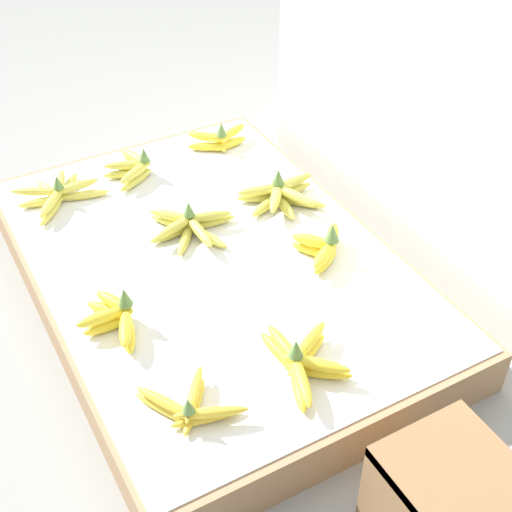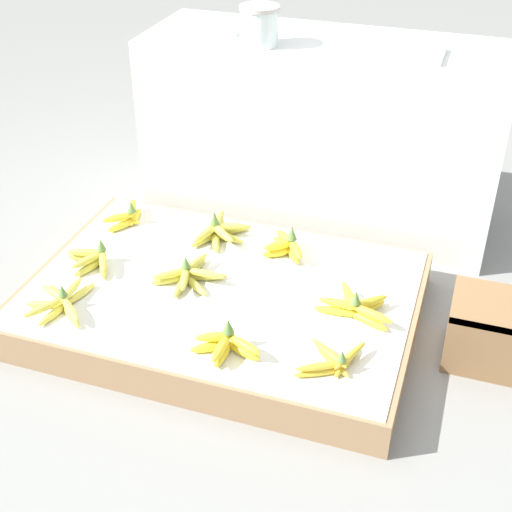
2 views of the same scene
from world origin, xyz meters
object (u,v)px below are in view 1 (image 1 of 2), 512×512
(banana_bunch_front_midright, at_px, (115,318))
(banana_bunch_back_midright, at_px, (324,246))
(banana_bunch_middle_right, at_px, (302,361))
(banana_bunch_back_midleft, at_px, (281,195))
(banana_bunch_middle_left, at_px, (134,167))
(banana_bunch_middle_midleft, at_px, (189,226))
(banana_bunch_front_right, at_px, (189,407))
(banana_bunch_front_left, at_px, (58,194))
(banana_bunch_back_left, at_px, (219,139))

(banana_bunch_front_midright, bearing_deg, banana_bunch_back_midright, 88.60)
(banana_bunch_middle_right, height_order, banana_bunch_back_midleft, banana_bunch_back_midleft)
(banana_bunch_middle_left, distance_m, banana_bunch_back_midright, 0.68)
(banana_bunch_middle_left, bearing_deg, banana_bunch_back_midright, 25.23)
(banana_bunch_middle_midleft, bearing_deg, banana_bunch_back_midright, 45.25)
(banana_bunch_middle_midleft, distance_m, banana_bunch_back_midright, 0.37)
(banana_bunch_middle_midleft, bearing_deg, banana_bunch_front_right, -24.95)
(banana_bunch_front_midright, distance_m, banana_bunch_middle_right, 0.45)
(banana_bunch_front_right, height_order, banana_bunch_back_midright, banana_bunch_back_midright)
(banana_bunch_front_midright, height_order, banana_bunch_back_midright, banana_bunch_back_midright)
(banana_bunch_front_left, bearing_deg, banana_bunch_middle_right, 16.70)
(banana_bunch_middle_midleft, height_order, banana_bunch_back_left, banana_bunch_back_left)
(banana_bunch_front_left, xyz_separation_m, banana_bunch_front_right, (0.90, 0.01, -0.00))
(banana_bunch_back_left, xyz_separation_m, banana_bunch_back_midright, (0.64, -0.02, 0.01))
(banana_bunch_front_midright, height_order, banana_bunch_front_right, banana_bunch_front_midright)
(banana_bunch_front_midright, distance_m, banana_bunch_middle_left, 0.66)
(banana_bunch_middle_left, height_order, banana_bunch_back_left, banana_bunch_back_left)
(banana_bunch_middle_right, relative_size, banana_bunch_back_midleft, 1.08)
(banana_bunch_middle_right, relative_size, banana_bunch_back_midright, 1.55)
(banana_bunch_front_left, relative_size, banana_bunch_middle_right, 1.02)
(banana_bunch_back_midright, bearing_deg, banana_bunch_front_left, -138.19)
(banana_bunch_front_midright, relative_size, banana_bunch_middle_midleft, 0.88)
(banana_bunch_front_midright, xyz_separation_m, banana_bunch_back_midright, (0.01, 0.57, 0.00))
(banana_bunch_back_midleft, bearing_deg, banana_bunch_back_midright, -5.97)
(banana_bunch_middle_left, height_order, banana_bunch_middle_right, same)
(banana_bunch_back_midleft, bearing_deg, banana_bunch_front_left, -120.23)
(banana_bunch_front_left, bearing_deg, banana_bunch_middle_midleft, 38.81)
(banana_bunch_middle_midleft, height_order, banana_bunch_middle_right, banana_bunch_middle_right)
(banana_bunch_front_left, height_order, banana_bunch_front_midright, banana_bunch_front_midright)
(banana_bunch_front_left, height_order, banana_bunch_back_left, banana_bunch_back_left)
(banana_bunch_front_left, distance_m, banana_bunch_back_midleft, 0.65)
(banana_bunch_front_right, distance_m, banana_bunch_back_midright, 0.61)
(banana_bunch_middle_left, bearing_deg, banana_bunch_back_midleft, 42.60)
(banana_bunch_front_right, relative_size, banana_bunch_middle_right, 0.75)
(banana_bunch_front_left, xyz_separation_m, banana_bunch_middle_right, (0.90, 0.27, 0.00))
(banana_bunch_back_left, bearing_deg, banana_bunch_middle_midleft, -36.69)
(banana_bunch_front_right, relative_size, banana_bunch_back_midright, 1.16)
(banana_bunch_middle_left, bearing_deg, banana_bunch_middle_right, 1.76)
(banana_bunch_front_midright, relative_size, banana_bunch_front_right, 1.16)
(banana_bunch_middle_midleft, xyz_separation_m, banana_bunch_back_midright, (0.26, 0.26, 0.01))
(banana_bunch_middle_midleft, relative_size, banana_bunch_back_left, 1.20)
(banana_bunch_middle_right, distance_m, banana_bunch_back_midright, 0.40)
(banana_bunch_middle_left, xyz_separation_m, banana_bunch_middle_midleft, (0.35, 0.02, -0.00))
(banana_bunch_middle_right, xyz_separation_m, banana_bunch_back_left, (-0.95, 0.28, 0.00))
(banana_bunch_middle_right, xyz_separation_m, banana_bunch_back_midright, (-0.31, 0.26, 0.01))
(banana_bunch_front_left, distance_m, banana_bunch_back_left, 0.55)
(banana_bunch_front_midright, height_order, banana_bunch_middle_midleft, banana_bunch_front_midright)
(banana_bunch_front_right, xyz_separation_m, banana_bunch_middle_right, (0.01, 0.27, 0.01))
(banana_bunch_front_left, xyz_separation_m, banana_bunch_middle_midleft, (0.33, 0.27, 0.00))
(banana_bunch_front_right, xyz_separation_m, banana_bunch_back_midright, (-0.30, 0.53, 0.01))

